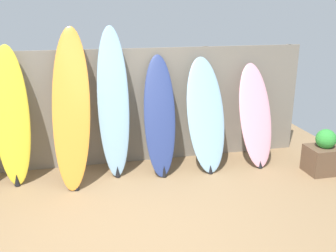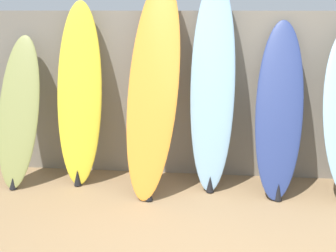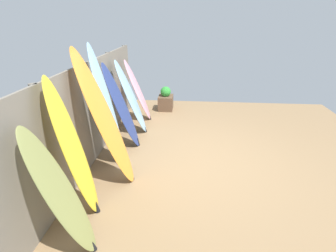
% 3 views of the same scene
% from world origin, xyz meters
% --- Properties ---
extents(ground, '(7.68, 7.68, 0.00)m').
position_xyz_m(ground, '(0.00, 0.00, 0.00)').
color(ground, '#8E704C').
extents(fence_back, '(6.08, 0.11, 1.80)m').
position_xyz_m(fence_back, '(-0.00, 2.01, 0.90)').
color(fence_back, gray).
rests_on(fence_back, ground).
extents(surfboard_olive_0, '(0.45, 0.66, 1.56)m').
position_xyz_m(surfboard_olive_0, '(-2.08, 1.56, 0.77)').
color(surfboard_olive_0, olive).
rests_on(surfboard_olive_0, ground).
extents(surfboard_yellow_1, '(0.50, 0.52, 1.92)m').
position_xyz_m(surfboard_yellow_1, '(-1.45, 1.67, 0.95)').
color(surfboard_yellow_1, yellow).
rests_on(surfboard_yellow_1, ground).
extents(surfboard_orange_2, '(0.62, 0.92, 2.15)m').
position_xyz_m(surfboard_orange_2, '(-0.64, 1.51, 1.06)').
color(surfboard_orange_2, orange).
rests_on(surfboard_orange_2, ground).
extents(surfboard_skyblue_3, '(0.47, 0.54, 2.15)m').
position_xyz_m(surfboard_skyblue_3, '(-0.05, 1.65, 1.06)').
color(surfboard_skyblue_3, '#8CB7D6').
rests_on(surfboard_skyblue_3, ground).
extents(surfboard_navy_4, '(0.54, 0.76, 1.72)m').
position_xyz_m(surfboard_navy_4, '(0.61, 1.59, 0.85)').
color(surfboard_navy_4, navy).
rests_on(surfboard_navy_4, ground).
extents(surfboard_skyblue_5, '(0.60, 0.72, 1.68)m').
position_xyz_m(surfboard_skyblue_5, '(1.31, 1.54, 0.83)').
color(surfboard_skyblue_5, '#8CB7D6').
rests_on(surfboard_skyblue_5, ground).
extents(surfboard_pink_6, '(0.53, 0.68, 1.56)m').
position_xyz_m(surfboard_pink_6, '(2.13, 1.55, 0.77)').
color(surfboard_pink_6, pink).
rests_on(surfboard_pink_6, ground).
extents(planter_box, '(0.50, 0.41, 0.68)m').
position_xyz_m(planter_box, '(2.97, 0.93, 0.28)').
color(planter_box, brown).
rests_on(planter_box, ground).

